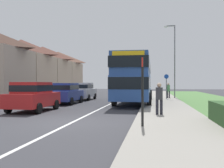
{
  "coord_description": "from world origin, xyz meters",
  "views": [
    {
      "loc": [
        3.38,
        -10.28,
        1.67
      ],
      "look_at": [
        0.74,
        6.04,
        1.6
      ],
      "focal_mm": 41.02,
      "sensor_mm": 36.0,
      "label": 1
    }
  ],
  "objects_px": {
    "double_decker_bus": "(135,77)",
    "street_lamp_mid": "(174,57)",
    "cycle_route_sign": "(166,85)",
    "bus_stop_sign": "(143,87)",
    "pedestrian_at_stop": "(159,97)",
    "pedestrian_walking_away": "(168,90)",
    "parked_car_blue": "(66,92)",
    "parked_car_silver": "(83,90)",
    "parked_car_red": "(33,95)"
  },
  "relations": [
    {
      "from": "parked_car_red",
      "to": "cycle_route_sign",
      "type": "bearing_deg",
      "value": 54.35
    },
    {
      "from": "parked_car_silver",
      "to": "bus_stop_sign",
      "type": "height_order",
      "value": "bus_stop_sign"
    },
    {
      "from": "parked_car_red",
      "to": "pedestrian_walking_away",
      "type": "height_order",
      "value": "parked_car_red"
    },
    {
      "from": "parked_car_red",
      "to": "pedestrian_at_stop",
      "type": "height_order",
      "value": "parked_car_red"
    },
    {
      "from": "pedestrian_walking_away",
      "to": "parked_car_red",
      "type": "bearing_deg",
      "value": -122.85
    },
    {
      "from": "parked_car_red",
      "to": "pedestrian_walking_away",
      "type": "bearing_deg",
      "value": 57.15
    },
    {
      "from": "cycle_route_sign",
      "to": "street_lamp_mid",
      "type": "height_order",
      "value": "street_lamp_mid"
    },
    {
      "from": "cycle_route_sign",
      "to": "parked_car_silver",
      "type": "bearing_deg",
      "value": -172.36
    },
    {
      "from": "parked_car_silver",
      "to": "street_lamp_mid",
      "type": "distance_m",
      "value": 10.02
    },
    {
      "from": "parked_car_silver",
      "to": "street_lamp_mid",
      "type": "relative_size",
      "value": 0.55
    },
    {
      "from": "bus_stop_sign",
      "to": "pedestrian_walking_away",
      "type": "bearing_deg",
      "value": 83.89
    },
    {
      "from": "pedestrian_walking_away",
      "to": "bus_stop_sign",
      "type": "height_order",
      "value": "bus_stop_sign"
    },
    {
      "from": "double_decker_bus",
      "to": "street_lamp_mid",
      "type": "height_order",
      "value": "street_lamp_mid"
    },
    {
      "from": "pedestrian_at_stop",
      "to": "pedestrian_walking_away",
      "type": "xyz_separation_m",
      "value": [
        1.26,
        14.51,
        0.0
      ]
    },
    {
      "from": "bus_stop_sign",
      "to": "cycle_route_sign",
      "type": "bearing_deg",
      "value": 84.24
    },
    {
      "from": "parked_car_blue",
      "to": "cycle_route_sign",
      "type": "bearing_deg",
      "value": 36.7
    },
    {
      "from": "parked_car_red",
      "to": "parked_car_silver",
      "type": "height_order",
      "value": "parked_car_red"
    },
    {
      "from": "street_lamp_mid",
      "to": "parked_car_silver",
      "type": "bearing_deg",
      "value": -162.25
    },
    {
      "from": "parked_car_silver",
      "to": "parked_car_blue",
      "type": "bearing_deg",
      "value": -90.12
    },
    {
      "from": "parked_car_silver",
      "to": "pedestrian_at_stop",
      "type": "relative_size",
      "value": 2.51
    },
    {
      "from": "double_decker_bus",
      "to": "pedestrian_at_stop",
      "type": "relative_size",
      "value": 6.78
    },
    {
      "from": "double_decker_bus",
      "to": "street_lamp_mid",
      "type": "bearing_deg",
      "value": 59.0
    },
    {
      "from": "parked_car_silver",
      "to": "cycle_route_sign",
      "type": "xyz_separation_m",
      "value": [
        8.12,
        1.09,
        0.5
      ]
    },
    {
      "from": "parked_car_red",
      "to": "parked_car_silver",
      "type": "xyz_separation_m",
      "value": [
        0.1,
        10.38,
        -0.01
      ]
    },
    {
      "from": "pedestrian_at_stop",
      "to": "street_lamp_mid",
      "type": "relative_size",
      "value": 0.22
    },
    {
      "from": "double_decker_bus",
      "to": "pedestrian_walking_away",
      "type": "height_order",
      "value": "double_decker_bus"
    },
    {
      "from": "double_decker_bus",
      "to": "cycle_route_sign",
      "type": "xyz_separation_m",
      "value": [
        2.79,
        4.26,
        -0.72
      ]
    },
    {
      "from": "double_decker_bus",
      "to": "parked_car_red",
      "type": "height_order",
      "value": "double_decker_bus"
    },
    {
      "from": "double_decker_bus",
      "to": "parked_car_red",
      "type": "bearing_deg",
      "value": -126.99
    },
    {
      "from": "parked_car_silver",
      "to": "pedestrian_walking_away",
      "type": "distance_m",
      "value": 8.86
    },
    {
      "from": "double_decker_bus",
      "to": "pedestrian_at_stop",
      "type": "distance_m",
      "value": 8.81
    },
    {
      "from": "cycle_route_sign",
      "to": "double_decker_bus",
      "type": "bearing_deg",
      "value": -123.27
    },
    {
      "from": "parked_car_blue",
      "to": "street_lamp_mid",
      "type": "height_order",
      "value": "street_lamp_mid"
    },
    {
      "from": "double_decker_bus",
      "to": "pedestrian_at_stop",
      "type": "xyz_separation_m",
      "value": [
        1.81,
        -8.55,
        -1.17
      ]
    },
    {
      "from": "pedestrian_walking_away",
      "to": "street_lamp_mid",
      "type": "relative_size",
      "value": 0.22
    },
    {
      "from": "cycle_route_sign",
      "to": "street_lamp_mid",
      "type": "xyz_separation_m",
      "value": [
        0.83,
        1.78,
        2.96
      ]
    },
    {
      "from": "parked_car_blue",
      "to": "street_lamp_mid",
      "type": "bearing_deg",
      "value": 41.16
    },
    {
      "from": "double_decker_bus",
      "to": "bus_stop_sign",
      "type": "relative_size",
      "value": 4.36
    },
    {
      "from": "cycle_route_sign",
      "to": "street_lamp_mid",
      "type": "distance_m",
      "value": 3.55
    },
    {
      "from": "parked_car_red",
      "to": "double_decker_bus",
      "type": "bearing_deg",
      "value": 53.01
    },
    {
      "from": "double_decker_bus",
      "to": "street_lamp_mid",
      "type": "relative_size",
      "value": 1.48
    },
    {
      "from": "bus_stop_sign",
      "to": "cycle_route_sign",
      "type": "relative_size",
      "value": 1.03
    },
    {
      "from": "pedestrian_walking_away",
      "to": "street_lamp_mid",
      "type": "xyz_separation_m",
      "value": [
        0.55,
        0.07,
        3.42
      ]
    },
    {
      "from": "pedestrian_walking_away",
      "to": "cycle_route_sign",
      "type": "xyz_separation_m",
      "value": [
        -0.29,
        -1.71,
        0.45
      ]
    },
    {
      "from": "street_lamp_mid",
      "to": "cycle_route_sign",
      "type": "bearing_deg",
      "value": -115.11
    },
    {
      "from": "parked_car_red",
      "to": "street_lamp_mid",
      "type": "height_order",
      "value": "street_lamp_mid"
    },
    {
      "from": "pedestrian_at_stop",
      "to": "cycle_route_sign",
      "type": "bearing_deg",
      "value": 85.63
    },
    {
      "from": "parked_car_red",
      "to": "parked_car_silver",
      "type": "relative_size",
      "value": 0.95
    },
    {
      "from": "bus_stop_sign",
      "to": "street_lamp_mid",
      "type": "relative_size",
      "value": 0.34
    },
    {
      "from": "double_decker_bus",
      "to": "parked_car_silver",
      "type": "height_order",
      "value": "double_decker_bus"
    }
  ]
}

